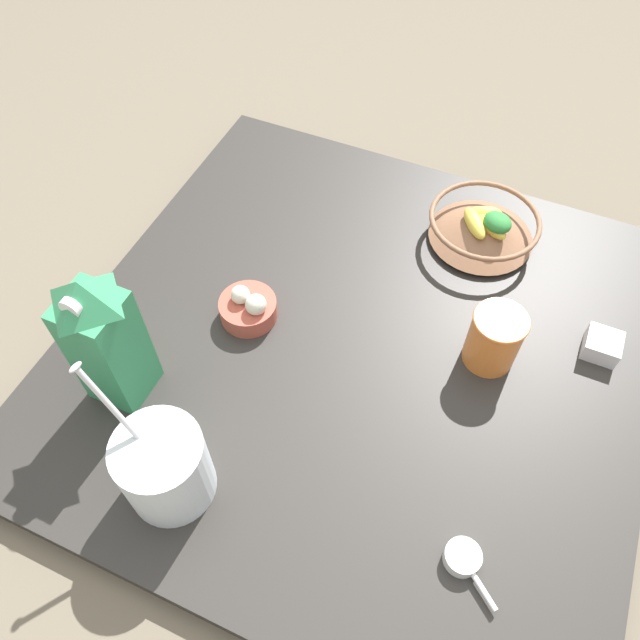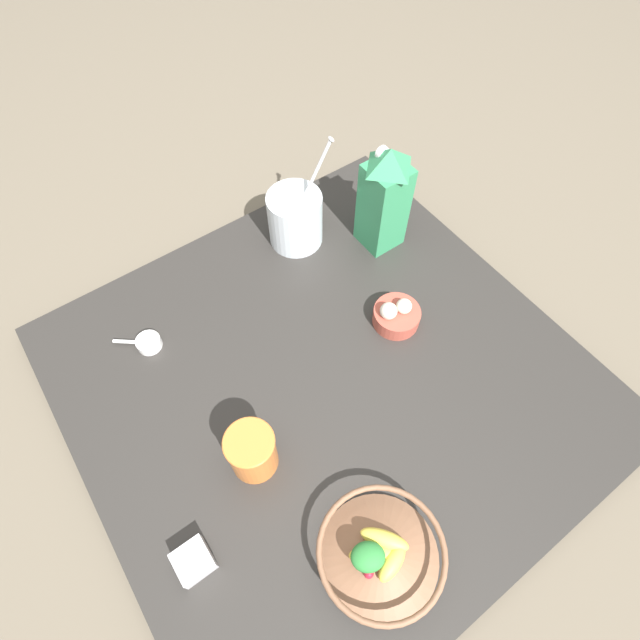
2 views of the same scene
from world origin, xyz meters
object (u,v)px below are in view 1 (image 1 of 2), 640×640
fruit_bowl (483,226)px  garlic_bowl (248,307)px  yogurt_tub (164,466)px  milk_carton (104,339)px  drinking_cup (495,338)px  spice_jar (602,346)px

fruit_bowl → garlic_bowl: bearing=-133.5°
yogurt_tub → garlic_bowl: (-0.04, 0.33, -0.05)m
milk_carton → drinking_cup: 0.61m
drinking_cup → milk_carton: bearing=-151.2°
yogurt_tub → drinking_cup: yogurt_tub is taller
spice_jar → garlic_bowl: (-0.58, -0.17, 0.01)m
yogurt_tub → garlic_bowl: size_ratio=2.60×
drinking_cup → yogurt_tub: bearing=-132.0°
milk_carton → yogurt_tub: size_ratio=1.02×
drinking_cup → garlic_bowl: drinking_cup is taller
drinking_cup → garlic_bowl: bearing=-168.2°
spice_jar → drinking_cup: bearing=-152.8°
drinking_cup → spice_jar: (0.17, 0.09, -0.04)m
fruit_bowl → yogurt_tub: yogurt_tub is taller
garlic_bowl → drinking_cup: bearing=11.8°
milk_carton → spice_jar: bearing=28.4°
fruit_bowl → milk_carton: milk_carton is taller
milk_carton → yogurt_tub: bearing=-35.9°
fruit_bowl → yogurt_tub: 0.73m
spice_jar → garlic_bowl: size_ratio=0.57×
drinking_cup → fruit_bowl: bearing=107.9°
yogurt_tub → drinking_cup: 0.55m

